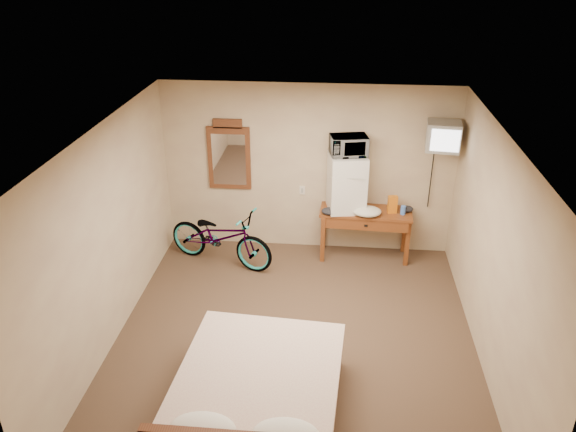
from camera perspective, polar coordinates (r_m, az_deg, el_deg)
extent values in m
plane|color=#3D2E1E|center=(6.77, 0.66, -12.45)|extent=(4.60, 4.60, 0.00)
plane|color=silver|center=(5.56, 0.79, 8.07)|extent=(4.60, 4.60, 0.00)
cube|color=#CAB88F|center=(8.14, 2.05, 4.77)|extent=(4.20, 0.04, 2.50)
cube|color=#CAB88F|center=(4.23, -1.98, -18.70)|extent=(4.20, 0.04, 2.50)
cube|color=#CAB88F|center=(6.56, -17.91, -2.21)|extent=(0.04, 4.60, 2.50)
cube|color=#CAB88F|center=(6.28, 20.22, -3.89)|extent=(0.04, 4.60, 2.50)
cube|color=beige|center=(8.26, 1.45, 2.63)|extent=(0.08, 0.01, 0.13)
cube|color=brown|center=(8.11, 7.91, 0.43)|extent=(1.33, 0.56, 0.04)
cube|color=brown|center=(8.10, 3.54, -2.40)|extent=(0.06, 0.06, 0.71)
cube|color=brown|center=(8.16, 12.02, -2.73)|extent=(0.06, 0.06, 0.71)
cube|color=brown|center=(8.45, 3.64, -1.09)|extent=(0.06, 0.06, 0.71)
cube|color=brown|center=(8.51, 11.76, -1.42)|extent=(0.06, 0.06, 0.71)
cube|color=brown|center=(7.96, 7.92, -0.91)|extent=(1.18, 0.10, 0.16)
cube|color=black|center=(7.95, 7.92, -0.97)|extent=(0.05, 0.02, 0.03)
cube|color=silver|center=(7.95, 5.99, 3.39)|extent=(0.58, 0.56, 0.82)
cube|color=gray|center=(7.66, 6.05, 3.81)|extent=(0.50, 0.01, 0.00)
cylinder|color=gray|center=(7.74, 4.64, 2.41)|extent=(0.02, 0.02, 0.30)
imported|color=silver|center=(7.75, 6.18, 7.12)|extent=(0.56, 0.43, 0.28)
cube|color=#CA6711|center=(8.05, 10.57, 1.17)|extent=(0.14, 0.10, 0.26)
cylinder|color=#3E70D4|center=(8.06, 11.60, 0.58)|extent=(0.07, 0.07, 0.13)
ellipsoid|color=beige|center=(7.94, 8.02, 0.47)|extent=(0.40, 0.31, 0.12)
ellipsoid|color=black|center=(7.93, 4.29, 0.49)|extent=(0.24, 0.18, 0.09)
ellipsoid|color=black|center=(8.16, 11.98, 0.72)|extent=(0.18, 0.15, 0.08)
cube|color=black|center=(8.05, 15.13, 7.81)|extent=(0.14, 0.02, 0.14)
cylinder|color=black|center=(8.01, 15.17, 7.71)|extent=(0.05, 0.30, 0.05)
cube|color=gray|center=(7.77, 15.49, 7.83)|extent=(0.48, 0.41, 0.38)
cube|color=white|center=(7.60, 15.70, 7.38)|extent=(0.36, 0.05, 0.29)
cube|color=black|center=(7.95, 15.28, 8.25)|extent=(0.27, 0.04, 0.24)
cube|color=brown|center=(8.21, -5.99, 5.87)|extent=(0.62, 0.04, 0.94)
cube|color=brown|center=(8.04, -6.17, 9.32)|extent=(0.41, 0.04, 0.13)
cube|color=white|center=(8.20, -6.02, 5.69)|extent=(0.49, 0.01, 0.77)
imported|color=black|center=(8.07, -6.87, -2.07)|extent=(1.73, 1.07, 0.86)
cube|color=brown|center=(5.70, -3.24, -18.88)|extent=(1.63, 2.09, 0.40)
cube|color=beige|center=(5.53, -3.31, -17.05)|extent=(1.67, 2.13, 0.14)
ellipsoid|color=silver|center=(5.04, -8.69, -20.63)|extent=(0.57, 0.35, 0.20)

